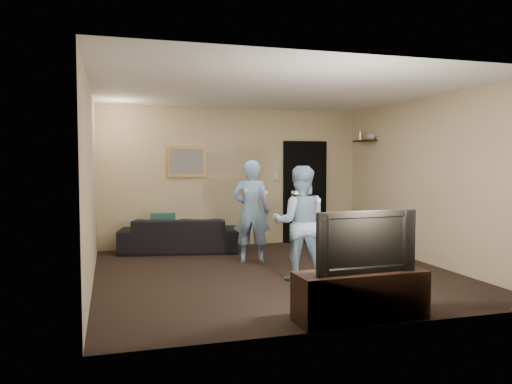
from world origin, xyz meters
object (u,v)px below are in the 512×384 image
object	(u,v)px
sofa	(180,235)
tv_console	(361,295)
wii_player_right	(300,223)
wii_player_left	(251,211)
television	(361,241)

from	to	relation	value
sofa	tv_console	size ratio (longest dim) A/B	1.52
wii_player_right	tv_console	bearing A→B (deg)	-90.89
sofa	wii_player_left	world-z (taller)	wii_player_left
sofa	wii_player_right	world-z (taller)	wii_player_right
tv_console	television	distance (m)	0.55
wii_player_left	wii_player_right	world-z (taller)	wii_player_left
television	wii_player_right	size ratio (longest dim) A/B	0.70
wii_player_left	tv_console	bearing A→B (deg)	-84.91
wii_player_left	wii_player_right	size ratio (longest dim) A/B	1.05
sofa	wii_player_right	xyz separation A→B (m)	(1.27, -2.56, 0.47)
sofa	wii_player_left	xyz separation A→B (m)	(0.97, -1.23, 0.51)
sofa	television	bearing A→B (deg)	117.60
television	wii_player_left	xyz separation A→B (m)	(-0.27, 3.09, 0.01)
sofa	wii_player_left	size ratio (longest dim) A/B	1.28
wii_player_right	wii_player_left	bearing A→B (deg)	102.80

